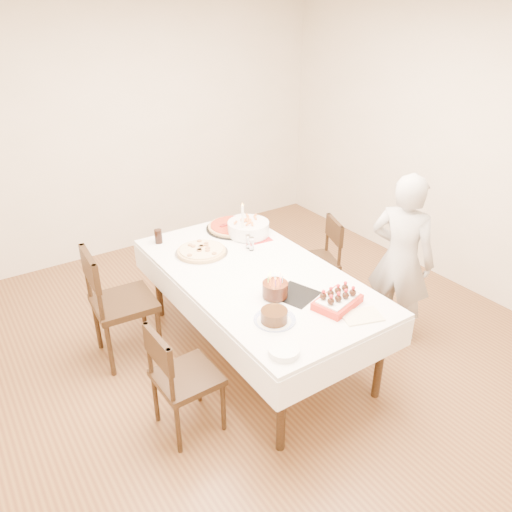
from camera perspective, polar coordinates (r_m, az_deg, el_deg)
floor at (r=4.31m, az=1.34°, el=-10.37°), size 5.00×5.00×0.00m
wall_back at (r=5.78m, az=-13.33°, el=13.82°), size 4.50×0.04×2.70m
wall_right at (r=5.22m, az=22.60°, el=11.05°), size 0.04×5.00×2.70m
dining_table at (r=4.06m, az=-0.00°, el=-6.54°), size 1.88×2.41×0.75m
chair_right_savory at (r=4.76m, az=6.73°, el=-0.63°), size 0.55×0.55×0.83m
chair_left_savory at (r=4.10m, az=-14.87°, el=-5.18°), size 0.54×0.54×0.99m
chair_left_dessert at (r=3.41m, az=-7.90°, el=-13.57°), size 0.44×0.44×0.84m
person at (r=4.23m, az=16.23°, el=-0.45°), size 0.53×0.63×1.48m
pizza_white at (r=4.16m, az=-6.25°, el=0.55°), size 0.55×0.55×0.04m
pizza_pepperoni at (r=4.59m, az=-2.61°, el=3.38°), size 0.52×0.52×0.04m
red_placemat at (r=4.41m, az=0.08°, el=2.03°), size 0.24×0.24×0.01m
pasta_bowl at (r=4.44m, az=-0.88°, el=3.21°), size 0.40×0.40×0.12m
taper_candle at (r=4.29m, az=-1.54°, el=3.89°), size 0.09×0.09×0.36m
shaker_pair at (r=4.17m, az=-0.51°, el=1.40°), size 0.13×0.13×0.12m
cola_glass at (r=4.38m, az=-11.09°, el=2.22°), size 0.09×0.09×0.12m
layer_cake at (r=3.27m, az=2.09°, el=-6.91°), size 0.26×0.26×0.09m
cake_board at (r=3.59m, az=4.53°, el=-4.44°), size 0.35×0.35×0.01m
birthday_cake at (r=3.51m, az=2.20°, el=-3.36°), size 0.22×0.22×0.17m
strawberry_box at (r=3.48m, az=9.30°, el=-5.05°), size 0.38×0.30×0.08m
box_lid at (r=3.42m, az=11.97°, el=-6.80°), size 0.30×0.25×0.02m
plate_stack at (r=3.03m, az=3.20°, el=-10.75°), size 0.23×0.23×0.04m
china_plate at (r=3.32m, az=2.16°, el=-7.25°), size 0.33×0.33×0.01m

